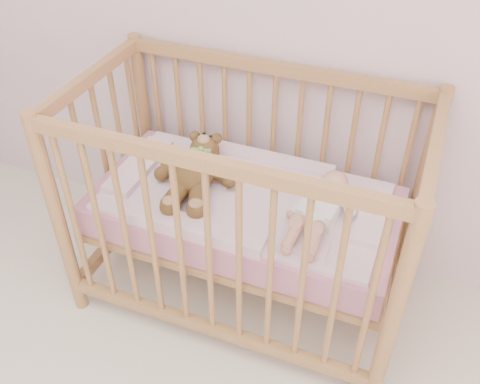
% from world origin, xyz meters
% --- Properties ---
extents(crib, '(1.36, 0.76, 1.00)m').
position_xyz_m(crib, '(0.03, 1.60, 0.50)').
color(crib, '#B4784C').
rests_on(crib, floor).
extents(mattress, '(1.22, 0.62, 0.13)m').
position_xyz_m(mattress, '(0.03, 1.60, 0.49)').
color(mattress, '#C47A89').
rests_on(mattress, crib).
extents(blanket, '(1.10, 0.58, 0.06)m').
position_xyz_m(blanket, '(0.03, 1.60, 0.56)').
color(blanket, '#E09AB6').
rests_on(blanket, mattress).
extents(baby, '(0.28, 0.51, 0.12)m').
position_xyz_m(baby, '(0.35, 1.58, 0.64)').
color(baby, white).
rests_on(baby, blanket).
extents(teddy_bear, '(0.45, 0.56, 0.14)m').
position_xyz_m(teddy_bear, '(-0.18, 1.58, 0.65)').
color(teddy_bear, brown).
rests_on(teddy_bear, blanket).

